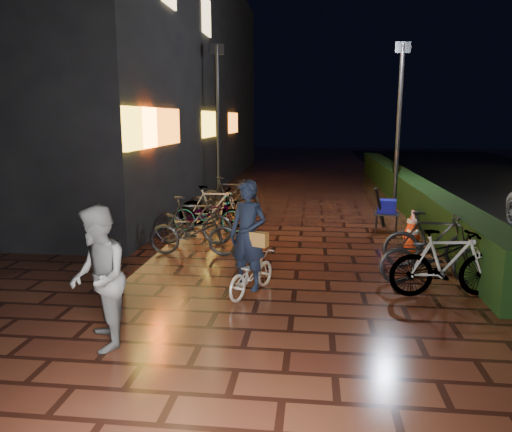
# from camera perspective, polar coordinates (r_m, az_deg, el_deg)

# --- Properties ---
(ground) EXTENTS (80.00, 80.00, 0.00)m
(ground) POSITION_cam_1_polar(r_m,az_deg,el_deg) (9.48, 4.70, -6.17)
(ground) COLOR #381911
(ground) RESTS_ON ground
(hedge) EXTENTS (0.70, 20.00, 1.00)m
(hedge) POSITION_cam_1_polar(r_m,az_deg,el_deg) (17.47, 16.54, 3.06)
(hedge) COLOR black
(hedge) RESTS_ON ground
(bystander_person) EXTENTS (0.99, 1.08, 1.79)m
(bystander_person) POSITION_cam_1_polar(r_m,az_deg,el_deg) (6.41, -17.58, -6.79)
(bystander_person) COLOR #575759
(bystander_person) RESTS_ON ground
(storefront_block) EXTENTS (12.09, 22.00, 9.00)m
(storefront_block) POSITION_cam_1_polar(r_m,az_deg,el_deg) (22.81, -19.46, 14.75)
(storefront_block) COLOR black
(storefront_block) RESTS_ON ground
(lamp_post_hedge) EXTENTS (0.49, 0.15, 5.11)m
(lamp_post_hedge) POSITION_cam_1_polar(r_m,az_deg,el_deg) (16.58, 16.02, 10.69)
(lamp_post_hedge) COLOR black
(lamp_post_hedge) RESTS_ON ground
(lamp_post_sf) EXTENTS (0.49, 0.23, 5.20)m
(lamp_post_sf) POSITION_cam_1_polar(r_m,az_deg,el_deg) (17.09, -4.42, 11.26)
(lamp_post_sf) COLOR black
(lamp_post_sf) RESTS_ON ground
(cyclist) EXTENTS (0.94, 1.38, 1.87)m
(cyclist) POSITION_cam_1_polar(r_m,az_deg,el_deg) (7.97, -0.75, -4.27)
(cyclist) COLOR silver
(cyclist) RESTS_ON ground
(traffic_barrier) EXTENTS (0.63, 1.60, 0.65)m
(traffic_barrier) POSITION_cam_1_polar(r_m,az_deg,el_deg) (11.89, 17.44, -1.47)
(traffic_barrier) COLOR #FF380D
(traffic_barrier) RESTS_ON ground
(cart_assembly) EXTENTS (0.72, 0.63, 1.14)m
(cart_assembly) POSITION_cam_1_polar(r_m,az_deg,el_deg) (12.97, 14.67, 0.88)
(cart_assembly) COLOR black
(cart_assembly) RESTS_ON ground
(parked_bikes_storefront) EXTENTS (2.09, 5.33, 1.10)m
(parked_bikes_storefront) POSITION_cam_1_polar(r_m,az_deg,el_deg) (12.64, -5.16, 0.63)
(parked_bikes_storefront) COLOR black
(parked_bikes_storefront) RESTS_ON ground
(parked_bikes_hedge) EXTENTS (2.08, 2.24, 1.10)m
(parked_bikes_hedge) POSITION_cam_1_polar(r_m,az_deg,el_deg) (9.17, 20.00, -3.98)
(parked_bikes_hedge) COLOR black
(parked_bikes_hedge) RESTS_ON ground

